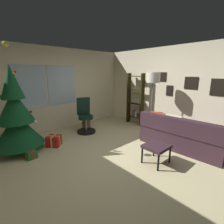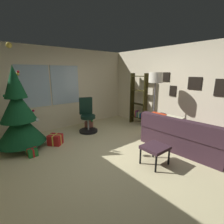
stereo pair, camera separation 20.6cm
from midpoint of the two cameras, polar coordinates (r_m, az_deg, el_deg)
The scene contains 12 objects.
ground_plane at distance 3.69m, azimuth 2.56°, elevation -16.35°, with size 4.76×5.26×0.10m, color beige.
wall_back_with_windows at distance 5.50m, azimuth -16.40°, elevation 7.73°, with size 4.76×0.12×2.54m.
wall_right_with_frames at distance 5.17m, azimuth 23.53°, elevation 6.74°, with size 0.12×5.26×2.54m.
couch at distance 4.45m, azimuth 26.85°, elevation -7.65°, with size 1.67×1.95×0.82m.
footstool at distance 3.42m, azimuth 16.50°, elevation -12.14°, with size 0.48×0.43×0.39m.
holiday_tree at distance 4.31m, azimuth -28.53°, elevation -1.26°, with size 1.09×1.09×2.41m.
gift_box_red at distance 4.42m, azimuth -17.89°, elevation -9.14°, with size 0.41×0.41×0.27m.
gift_box_green at distance 4.07m, azimuth -24.87°, elevation -12.50°, with size 0.21×0.26×0.18m.
office_chair at distance 5.07m, azimuth -7.39°, elevation -2.26°, with size 0.56×0.57×1.05m.
bookshelf at distance 5.74m, azimuth 10.27°, elevation 3.43°, with size 0.18×0.64×1.77m.
floor_lamp at distance 4.77m, azimuth 16.12°, elevation 10.08°, with size 0.38×0.38×1.79m.
potted_plant at distance 5.38m, azimuth -7.16°, elevation -3.01°, with size 0.29×0.42×0.67m.
Camera 2 is at (-2.05, -2.45, 1.80)m, focal length 26.23 mm.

